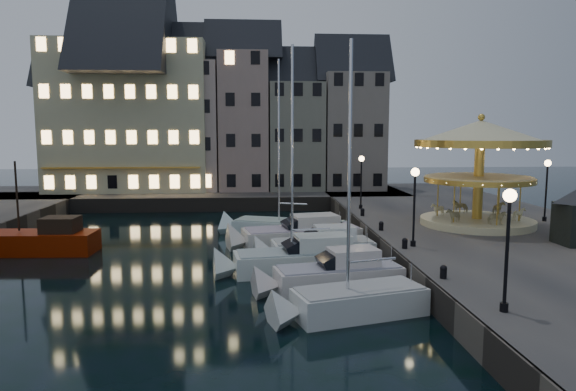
{
  "coord_description": "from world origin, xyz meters",
  "views": [
    {
      "loc": [
        -1.18,
        -25.2,
        7.32
      ],
      "look_at": [
        1.0,
        8.0,
        3.2
      ],
      "focal_mm": 32.0,
      "sensor_mm": 36.0,
      "label": 1
    }
  ],
  "objects": [
    {
      "name": "motorboat_e",
      "position": [
        1.47,
        7.45,
        0.64
      ],
      "size": [
        8.72,
        4.15,
        2.15
      ],
      "color": "silver",
      "rests_on": "ground"
    },
    {
      "name": "quay_north",
      "position": [
        -8.0,
        28.0,
        0.65
      ],
      "size": [
        44.0,
        12.0,
        1.3
      ],
      "primitive_type": "cube",
      "color": "#474442",
      "rests_on": "ground"
    },
    {
      "name": "motorboat_f",
      "position": [
        0.73,
        10.51,
        0.53
      ],
      "size": [
        8.86,
        5.02,
        11.92
      ],
      "color": "silver",
      "rests_on": "ground"
    },
    {
      "name": "streetlamp_d",
      "position": [
        18.5,
        8.0,
        4.02
      ],
      "size": [
        0.44,
        0.44,
        4.17
      ],
      "color": "black",
      "rests_on": "quay_east"
    },
    {
      "name": "hotel_corner",
      "position": [
        -14.0,
        30.0,
        9.78
      ],
      "size": [
        17.6,
        9.0,
        16.8
      ],
      "color": "beige",
      "rests_on": "quay_north"
    },
    {
      "name": "bollard_c",
      "position": [
        6.6,
        5.5,
        1.6
      ],
      "size": [
        0.3,
        0.3,
        0.57
      ],
      "color": "black",
      "rests_on": "quay_east"
    },
    {
      "name": "motorboat_b",
      "position": [
        2.27,
        -2.31,
        0.64
      ],
      "size": [
        7.0,
        3.09,
        2.15
      ],
      "color": "silver",
      "rests_on": "ground"
    },
    {
      "name": "townhouse_nc",
      "position": [
        -8.0,
        30.0,
        8.78
      ],
      "size": [
        6.82,
        8.0,
        14.8
      ],
      "color": "#AE988E",
      "rests_on": "quay_north"
    },
    {
      "name": "townhouse_na",
      "position": [
        -19.5,
        30.0,
        7.78
      ],
      "size": [
        5.5,
        8.0,
        12.8
      ],
      "color": "gray",
      "rests_on": "quay_north"
    },
    {
      "name": "quay_east",
      "position": [
        14.0,
        6.0,
        0.65
      ],
      "size": [
        16.0,
        56.0,
        1.3
      ],
      "primitive_type": "cube",
      "color": "#474442",
      "rests_on": "ground"
    },
    {
      "name": "quaywall_e",
      "position": [
        6.0,
        6.0,
        0.65
      ],
      "size": [
        0.15,
        44.0,
        1.3
      ],
      "primitive_type": "cube",
      "color": "#47423A",
      "rests_on": "ground"
    },
    {
      "name": "quaywall_n",
      "position": [
        -6.0,
        22.0,
        0.65
      ],
      "size": [
        48.0,
        0.15,
        1.3
      ],
      "primitive_type": "cube",
      "color": "#47423A",
      "rests_on": "ground"
    },
    {
      "name": "streetlamp_b",
      "position": [
        7.2,
        1.0,
        4.02
      ],
      "size": [
        0.44,
        0.44,
        4.17
      ],
      "color": "black",
      "rests_on": "quay_east"
    },
    {
      "name": "bollard_b",
      "position": [
        6.6,
        0.5,
        1.6
      ],
      "size": [
        0.3,
        0.3,
        0.57
      ],
      "color": "black",
      "rests_on": "quay_east"
    },
    {
      "name": "motorboat_c",
      "position": [
        1.08,
        0.93,
        0.68
      ],
      "size": [
        8.6,
        3.24,
        11.36
      ],
      "color": "silver",
      "rests_on": "ground"
    },
    {
      "name": "townhouse_nd",
      "position": [
        -2.25,
        30.0,
        9.28
      ],
      "size": [
        5.5,
        8.0,
        15.8
      ],
      "color": "gray",
      "rests_on": "quay_north"
    },
    {
      "name": "bollard_a",
      "position": [
        6.6,
        -5.0,
        1.6
      ],
      "size": [
        0.3,
        0.3,
        0.57
      ],
      "color": "black",
      "rests_on": "quay_east"
    },
    {
      "name": "red_fishing_boat",
      "position": [
        -14.27,
        6.3,
        0.69
      ],
      "size": [
        7.12,
        2.72,
        5.81
      ],
      "color": "#701500",
      "rests_on": "ground"
    },
    {
      "name": "townhouse_ne",
      "position": [
        3.2,
        30.0,
        7.78
      ],
      "size": [
        6.16,
        8.0,
        12.8
      ],
      "color": "slate",
      "rests_on": "quay_north"
    },
    {
      "name": "carousel",
      "position": [
        13.26,
        6.84,
        6.03
      ],
      "size": [
        8.21,
        8.21,
        7.18
      ],
      "color": "beige",
      "rests_on": "quay_east"
    },
    {
      "name": "ground",
      "position": [
        0.0,
        0.0,
        0.0
      ],
      "size": [
        160.0,
        160.0,
        0.0
      ],
      "primitive_type": "plane",
      "color": "black",
      "rests_on": "ground"
    },
    {
      "name": "motorboat_d",
      "position": [
        2.28,
        3.5,
        0.64
      ],
      "size": [
        6.89,
        2.8,
        2.15
      ],
      "color": "silver",
      "rests_on": "ground"
    },
    {
      "name": "townhouse_nb",
      "position": [
        -14.05,
        30.0,
        8.28
      ],
      "size": [
        6.16,
        8.0,
        13.8
      ],
      "color": "slate",
      "rests_on": "quay_north"
    },
    {
      "name": "motorboat_a",
      "position": [
        2.43,
        -5.71,
        0.54
      ],
      "size": [
        6.41,
        3.54,
        10.57
      ],
      "color": "silver",
      "rests_on": "ground"
    },
    {
      "name": "streetlamp_a",
      "position": [
        7.2,
        -9.0,
        4.02
      ],
      "size": [
        0.44,
        0.44,
        4.17
      ],
      "color": "black",
      "rests_on": "quay_east"
    },
    {
      "name": "townhouse_nf",
      "position": [
        9.25,
        30.0,
        8.28
      ],
      "size": [
        6.82,
        8.0,
        13.8
      ],
      "color": "slate",
      "rests_on": "quay_north"
    },
    {
      "name": "streetlamp_c",
      "position": [
        7.2,
        14.5,
        4.02
      ],
      "size": [
        0.44,
        0.44,
        4.17
      ],
      "color": "black",
      "rests_on": "quay_east"
    },
    {
      "name": "bollard_d",
      "position": [
        6.6,
        11.0,
        1.6
      ],
      "size": [
        0.3,
        0.3,
        0.57
      ],
      "color": "black",
      "rests_on": "quay_east"
    }
  ]
}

